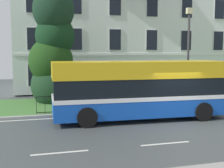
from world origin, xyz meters
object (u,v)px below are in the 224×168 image
object	(u,v)px
georgian_townhouse	(118,31)
single_decker_bus	(141,89)
evergreen_tree	(54,56)
street_lamp_post	(188,50)

from	to	relation	value
georgian_townhouse	single_decker_bus	xyz separation A→B (m)	(-2.91, -14.44, -3.98)
evergreen_tree	street_lamp_post	bearing A→B (deg)	-23.51
georgian_townhouse	street_lamp_post	bearing A→B (deg)	-84.52
evergreen_tree	single_decker_bus	size ratio (longest dim) A/B	0.90
street_lamp_post	georgian_townhouse	bearing A→B (deg)	95.48
single_decker_bus	street_lamp_post	size ratio (longest dim) A/B	1.50
evergreen_tree	street_lamp_post	xyz separation A→B (m)	(8.07, -3.51, 0.40)
single_decker_bus	street_lamp_post	bearing A→B (deg)	32.55
georgian_townhouse	single_decker_bus	distance (m)	15.26
street_lamp_post	single_decker_bus	bearing A→B (deg)	-149.34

